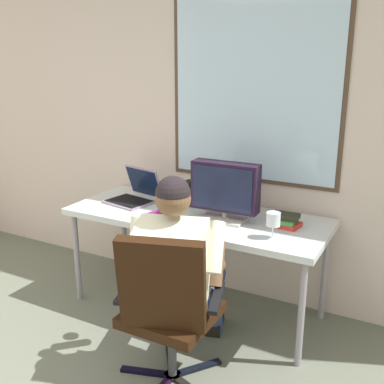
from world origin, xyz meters
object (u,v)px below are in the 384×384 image
Objects in this scene: person_seated at (179,268)px; desk_speaker at (189,193)px; book_stack at (285,221)px; cd_case at (158,215)px; laptop at (136,193)px; office_chair at (167,305)px; wine_glass at (273,220)px; desk at (196,221)px; crt_monitor at (225,189)px.

person_seated reaches higher than desk_speaker.
book_stack reaches higher than cd_case.
person_seated is 3.04× the size of laptop.
laptop is 2.30× the size of cd_case.
office_chair is 5.55× the size of cd_case.
wine_glass is at bearing -1.48° from cd_case.
desk is 9.82× the size of desk_speaker.
crt_monitor is 2.68× the size of cd_case.
person_seated reaches higher than wine_glass.
wine_glass is (0.34, 0.68, 0.32)m from office_chair.
wine_glass is 0.88× the size of desk_speaker.
person_seated reaches higher than laptop.
laptop is at bearing 168.86° from wine_glass.
crt_monitor is (0.02, 0.59, 0.33)m from person_seated.
crt_monitor is at bearing 156.88° from wine_glass.
desk is 0.25m from desk_speaker.
office_chair reaches higher than desk.
cd_case is at bearing 178.52° from wine_glass.
laptop is 2.43× the size of wine_glass.
desk_speaker is 0.32m from cd_case.
cd_case is (-0.42, 0.44, 0.12)m from person_seated.
laptop is (-0.75, 0.65, 0.18)m from person_seated.
wine_glass is (0.39, -0.17, -0.10)m from crt_monitor.
book_stack is (0.00, 0.23, -0.07)m from wine_glass.
book_stack is at bearing 14.17° from cd_case.
cd_case is (0.32, -0.21, -0.06)m from laptop.
crt_monitor is at bearing -4.48° from laptop.
office_chair is 5.13× the size of desk_speaker.
laptop reaches higher than book_stack.
wine_glass is 0.95× the size of cd_case.
wine_glass is 0.82m from desk_speaker.
laptop is at bearing 138.98° from person_seated.
book_stack is at bearing 5.76° from desk.
desk_speaker reaches higher than book_stack.
desk_speaker is at bearing 12.87° from laptop.
crt_monitor is 0.44m from wine_glass.
person_seated is 0.63m from wine_glass.
laptop is 1.17m from book_stack.
person_seated is at bearing -41.02° from laptop.
crt_monitor reaches higher than laptop.
person_seated reaches higher than book_stack.
laptop is 0.39m from cd_case.
cd_case is at bearing -165.83° from book_stack.
desk_speaker reaches higher than cd_case.
desk_speaker is at bearing 173.47° from book_stack.
book_stack is (0.40, 0.07, -0.18)m from crt_monitor.
person_seated is 7.38× the size of wine_glass.
book_stack is at bearing 0.27° from laptop.
laptop is (-0.77, 0.06, -0.15)m from crt_monitor.
laptop reaches higher than wine_glass.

